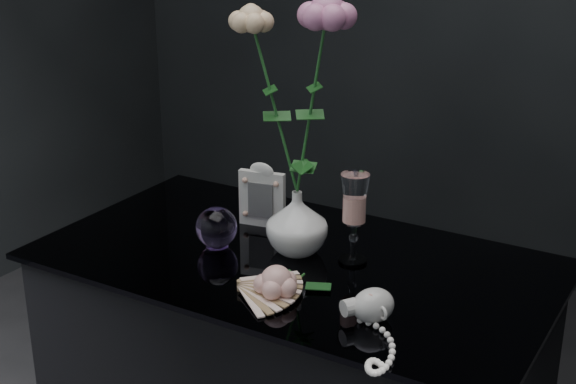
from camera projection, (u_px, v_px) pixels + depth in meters
The scene contains 8 objects.
vase at pixel (297, 222), 1.65m from camera, with size 0.13×0.13×0.13m, color white.
wine_glass at pixel (354, 219), 1.59m from camera, with size 0.06×0.06×0.19m, color white, non-canonical shape.
picture_frame at pixel (262, 194), 1.78m from camera, with size 0.11×0.09×0.15m, color silver, non-canonical shape.
paperweight at pixel (216, 227), 1.68m from camera, with size 0.09×0.09×0.09m, color #B388DD, non-canonical shape.
paper_fan at pixel (241, 284), 1.51m from camera, with size 0.23×0.18×0.02m, color #F8EAC6, non-canonical shape.
loose_rose at pixel (276, 281), 1.48m from camera, with size 0.14×0.18×0.06m, color #FFAFA4, non-canonical shape.
pearl_jar at pixel (373, 304), 1.39m from camera, with size 0.21×0.22×0.06m, color silver, non-canonical shape.
roses at pixel (294, 86), 1.56m from camera, with size 0.23×0.13×0.45m.
Camera 1 is at (0.75, -1.25, 1.46)m, focal length 50.00 mm.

